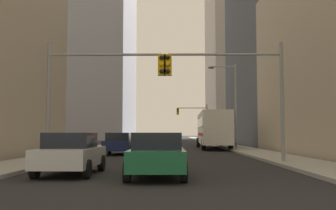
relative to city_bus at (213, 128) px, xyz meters
name	(u,v)px	position (x,y,z in m)	size (l,w,h in m)	color
sidewalk_left	(121,144)	(-10.78, 15.48, -1.85)	(2.75, 160.00, 0.15)	#9E9E99
sidewalk_right	(219,144)	(2.31, 15.48, -1.85)	(2.75, 160.00, 0.15)	#9E9E99
city_bus	(213,128)	(0.00, 0.00, 0.00)	(2.79, 11.56, 3.40)	silver
sedan_silver	(71,153)	(-7.54, -23.38, -1.16)	(1.95, 4.21, 1.52)	#B7BABF
sedan_green	(157,155)	(-4.37, -24.37, -1.16)	(1.95, 4.22, 1.52)	#195938
sedan_navy	(119,143)	(-7.61, -10.03, -1.16)	(1.95, 4.24, 1.52)	#141E4C
traffic_signal_near_left	(101,80)	(-7.41, -18.31, 2.21)	(5.90, 0.44, 6.00)	gray
traffic_signal_near_right	(229,80)	(-1.06, -18.31, 2.21)	(5.90, 0.44, 6.00)	gray
traffic_signal_far_right	(194,116)	(-0.57, 24.46, 2.16)	(4.85, 0.44, 6.00)	gray
street_lamp_right	(231,98)	(1.24, -3.32, 2.62)	(2.48, 0.32, 7.50)	gray
building_left_far_tower	(77,30)	(-26.30, 54.02, 23.72)	(25.36, 28.86, 51.29)	#93939E
building_right_far_highrise	(242,27)	(12.49, 53.69, 24.22)	(15.45, 25.88, 52.30)	#B7A893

